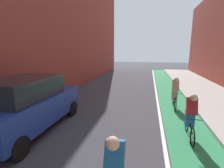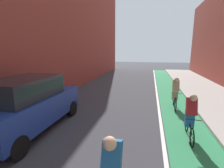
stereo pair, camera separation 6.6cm
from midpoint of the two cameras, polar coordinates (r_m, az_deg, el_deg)
The scene contains 6 objects.
ground_plane at distance 7.74m, azimuth 0.55°, elevation -10.54°, with size 75.06×75.06×0.00m, color #38383D.
bike_lane_paint at distance 9.58m, azimuth 20.89°, elevation -6.93°, with size 1.60×34.12×0.00m, color #2D8451.
lane_divider_stripe at distance 9.49m, azimuth 15.47°, elevation -6.76°, with size 0.12×34.12×0.00m, color white.
parked_suv_blue at distance 6.68m, azimuth -27.21°, elevation -6.19°, with size 1.92×4.28×1.98m.
cyclist_trailing at distance 6.08m, azimuth 25.38°, elevation -9.85°, with size 0.48×1.65×1.58m.
cyclist_far at distance 8.94m, azimuth 20.82°, elevation -2.82°, with size 0.48×1.73×1.62m.
Camera 1 is at (1.47, 6.03, 2.89)m, focal length 26.32 mm.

